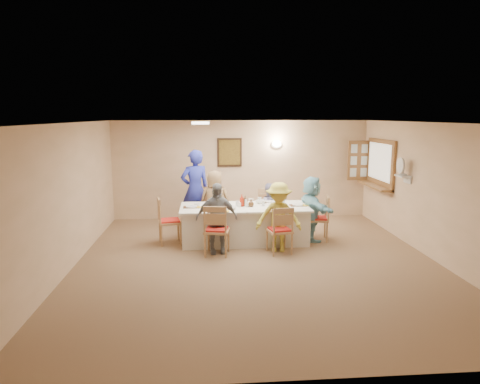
{
  "coord_description": "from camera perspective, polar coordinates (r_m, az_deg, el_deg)",
  "views": [
    {
      "loc": [
        -0.9,
        -7.33,
        2.63
      ],
      "look_at": [
        -0.2,
        1.4,
        1.05
      ],
      "focal_mm": 32.0,
      "sensor_mm": 36.0,
      "label": 1
    }
  ],
  "objects": [
    {
      "name": "diner_front_left",
      "position": [
        8.21,
        -3.14,
        -3.5
      ],
      "size": [
        0.88,
        0.53,
        1.37
      ],
      "primitive_type": "imported",
      "rotation": [
        0.0,
        0.0,
        0.12
      ],
      "color": "gray",
      "rests_on": "ground"
    },
    {
      "name": "napkin_bl",
      "position": [
        9.22,
        -2.19,
        -1.42
      ],
      "size": [
        0.15,
        0.15,
        0.01
      ],
      "primitive_type": "cube",
      "color": "gold",
      "rests_on": "dining_table"
    },
    {
      "name": "dining_table",
      "position": [
        8.97,
        0.61,
        -4.29
      ],
      "size": [
        2.66,
        1.12,
        0.76
      ],
      "primitive_type": "cube",
      "color": "silver",
      "rests_on": "ground"
    },
    {
      "name": "condiment_malt",
      "position": [
        8.85,
        1.48,
        -1.46
      ],
      "size": [
        0.12,
        0.12,
        0.16
      ],
      "primitive_type": "imported",
      "rotation": [
        0.0,
        0.0,
        -0.0
      ],
      "color": "#4D2D14",
      "rests_on": "dining_table"
    },
    {
      "name": "diner_right_end",
      "position": [
        9.14,
        9.52,
        -2.19
      ],
      "size": [
        1.44,
        0.91,
        1.37
      ],
      "primitive_type": "imported",
      "rotation": [
        0.0,
        0.0,
        1.78
      ],
      "color": "#8DD2E7",
      "rests_on": "ground"
    },
    {
      "name": "fan_shelf",
      "position": [
        9.38,
        20.92,
        2.01
      ],
      "size": [
        0.22,
        0.36,
        0.03
      ],
      "primitive_type": "cube",
      "color": "white",
      "rests_on": "room_walls"
    },
    {
      "name": "wall_sconce",
      "position": [
        10.95,
        4.92,
        6.36
      ],
      "size": [
        0.26,
        0.09,
        0.18
      ],
      "primitive_type": "ellipsoid",
      "color": "white",
      "rests_on": "room_walls"
    },
    {
      "name": "chair_front_right",
      "position": [
        8.26,
        5.28,
        -5.0
      ],
      "size": [
        0.52,
        0.52,
        0.93
      ],
      "primitive_type": null,
      "rotation": [
        0.0,
        0.0,
        3.33
      ],
      "color": "tan",
      "rests_on": "ground"
    },
    {
      "name": "drinking_glass",
      "position": [
        8.91,
        -0.37,
        -1.52
      ],
      "size": [
        0.07,
        0.07,
        0.1
      ],
      "primitive_type": "cylinder",
      "color": "silver",
      "rests_on": "dining_table"
    },
    {
      "name": "chair_left_end",
      "position": [
        8.95,
        -9.34,
        -3.78
      ],
      "size": [
        0.54,
        0.54,
        0.97
      ],
      "primitive_type": null,
      "rotation": [
        0.0,
        0.0,
        1.76
      ],
      "color": "tan",
      "rests_on": "ground"
    },
    {
      "name": "condiment_ketchup",
      "position": [
        8.86,
        0.24,
        -1.12
      ],
      "size": [
        0.17,
        0.17,
        0.25
      ],
      "primitive_type": "imported",
      "rotation": [
        0.0,
        0.0,
        -0.39
      ],
      "color": "red",
      "rests_on": "dining_table"
    },
    {
      "name": "chair_front_left",
      "position": [
        8.14,
        -3.1,
        -4.99
      ],
      "size": [
        0.55,
        0.55,
        0.99
      ],
      "primitive_type": null,
      "rotation": [
        0.0,
        0.0,
        2.96
      ],
      "color": "tan",
      "rests_on": "ground"
    },
    {
      "name": "plate_le",
      "position": [
        8.85,
        -6.49,
        -1.95
      ],
      "size": [
        0.23,
        0.23,
        0.01
      ],
      "primitive_type": "cylinder",
      "color": "white",
      "rests_on": "dining_table"
    },
    {
      "name": "condiment_brown",
      "position": [
        8.9,
        0.69,
        -1.2
      ],
      "size": [
        0.14,
        0.14,
        0.21
      ],
      "primitive_type": "imported",
      "rotation": [
        0.0,
        0.0,
        -0.24
      ],
      "color": "#4D2D14",
      "rests_on": "dining_table"
    },
    {
      "name": "shutter_door",
      "position": [
        11.23,
        15.53,
        4.08
      ],
      "size": [
        0.55,
        0.04,
        1.0
      ],
      "primitive_type": "cube",
      "color": "brown",
      "rests_on": "room_walls"
    },
    {
      "name": "chair_back_left",
      "position": [
        9.69,
        -3.35,
        -2.42
      ],
      "size": [
        0.53,
        0.53,
        1.02
      ],
      "primitive_type": null,
      "rotation": [
        0.0,
        0.0,
        0.08
      ],
      "color": "tan",
      "rests_on": "ground"
    },
    {
      "name": "placemat_fl",
      "position": [
        8.44,
        -3.19,
        -2.57
      ],
      "size": [
        0.36,
        0.27,
        0.01
      ],
      "primitive_type": "cube",
      "color": "#472B19",
      "rests_on": "dining_table"
    },
    {
      "name": "placemat_bl",
      "position": [
        9.26,
        -3.32,
        -1.42
      ],
      "size": [
        0.32,
        0.24,
        0.01
      ],
      "primitive_type": "cube",
      "color": "#472B19",
      "rests_on": "dining_table"
    },
    {
      "name": "napkin_re",
      "position": [
        9.05,
        8.88,
        -1.77
      ],
      "size": [
        0.15,
        0.15,
        0.01
      ],
      "primitive_type": "cube",
      "color": "gold",
      "rests_on": "dining_table"
    },
    {
      "name": "napkin_br",
      "position": [
        9.34,
        5.18,
        -1.3
      ],
      "size": [
        0.14,
        0.14,
        0.01
      ],
      "primitive_type": "cube",
      "color": "gold",
      "rests_on": "dining_table"
    },
    {
      "name": "chair_right_end",
      "position": [
        9.22,
        10.27,
        -3.44
      ],
      "size": [
        0.52,
        0.52,
        0.96
      ],
      "primitive_type": null,
      "rotation": [
        0.0,
        0.0,
        -1.73
      ],
      "color": "tan",
      "rests_on": "ground"
    },
    {
      "name": "plate_br",
      "position": [
        9.36,
        4.04,
        -1.24
      ],
      "size": [
        0.26,
        0.26,
        0.02
      ],
      "primitive_type": "cylinder",
      "color": "white",
      "rests_on": "dining_table"
    },
    {
      "name": "hatch_sill",
      "position": [
        10.65,
        17.49,
        0.81
      ],
      "size": [
        0.3,
        1.5,
        0.05
      ],
      "primitive_type": "cube",
      "color": "brown",
      "rests_on": "room_walls"
    },
    {
      "name": "placemat_br",
      "position": [
        9.37,
        4.04,
        -1.3
      ],
      "size": [
        0.33,
        0.25,
        0.01
      ],
      "primitive_type": "cube",
      "color": "#472B19",
      "rests_on": "dining_table"
    },
    {
      "name": "napkin_fl",
      "position": [
        8.4,
        -1.95,
        -2.57
      ],
      "size": [
        0.15,
        0.15,
        0.01
      ],
      "primitive_type": "cube",
      "color": "gold",
      "rests_on": "dining_table"
    },
    {
      "name": "caregiver",
      "position": [
        9.95,
        -6.01,
        0.31
      ],
      "size": [
        0.94,
        0.85,
        1.85
      ],
      "primitive_type": "imported",
      "rotation": [
        0.0,
        0.0,
        3.46
      ],
      "color": "#2831AA",
      "rests_on": "ground"
    },
    {
      "name": "serving_hatch",
      "position": [
        10.62,
        18.24,
        3.61
      ],
      "size": [
        0.06,
        1.5,
        1.15
      ],
      "primitive_type": "cube",
      "color": "brown",
      "rests_on": "room_walls"
    },
    {
      "name": "ground",
      "position": [
        7.84,
        2.31,
        -9.38
      ],
      "size": [
        7.0,
        7.0,
        0.0
      ],
      "primitive_type": "plane",
      "color": "#8A684B"
    },
    {
      "name": "plate_fl",
      "position": [
        8.44,
        -3.19,
        -2.5
      ],
      "size": [
        0.24,
        0.24,
        0.01
      ],
      "primitive_type": "cylinder",
      "color": "white",
      "rests_on": "dining_table"
    },
    {
      "name": "wall_picture",
      "position": [
        10.85,
        -1.4,
        5.3
      ],
      "size": [
        0.62,
        0.05,
        0.72
      ],
      "color": "#382313",
      "rests_on": "room_walls"
    },
    {
      "name": "napkin_fr",
      "position": [
        8.54,
        6.13,
        -2.42
      ],
      "size": [
        0.14,
        0.14,
        0.01
      ],
      "primitive_type": "cube",
      "color": "gold",
      "rests_on": "dining_table"
    },
    {
      "name": "plate_re",
      "position": [
        9.05,
        7.7,
        -1.71
      ],
      "size": [
        0.22,
        0.22,
        0.01
      ],
      "primitive_type": "cylinder",
      "color": "white",
      "rests_on": "dining_table"
    },
    {
      "name": "diner_back_left",
      "position": [
        9.53,
        -3.35,
        -1.38
      ],
      "size": [
        0.71,
        0.47,
        1.43
      ],
      "primitive_type": "imported",
      "rotation": [
        0.0,
        0.0,
        3.13
      ],
      "color": "brown",
      "rests_on": "ground"
    },
    {
      "name": "napkin_le",
      "position": [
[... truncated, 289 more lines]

